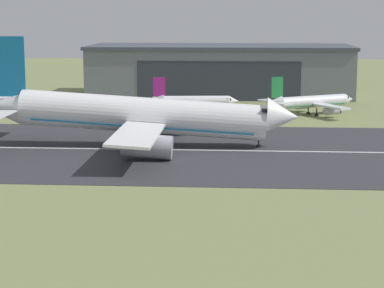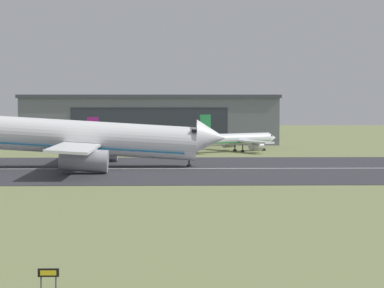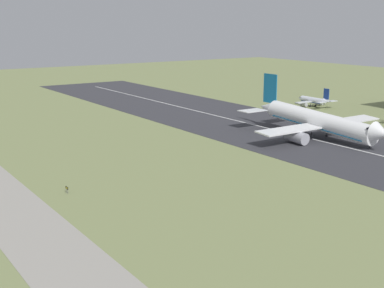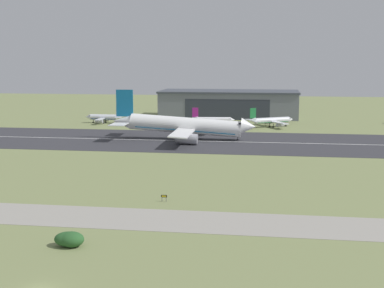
{
  "view_description": "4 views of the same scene",
  "coord_description": "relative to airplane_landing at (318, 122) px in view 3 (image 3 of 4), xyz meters",
  "views": [
    {
      "loc": [
        15.42,
        8.77,
        21.93
      ],
      "look_at": [
        9.64,
        87.64,
        7.94
      ],
      "focal_mm": 70.0,
      "sensor_mm": 36.0,
      "label": 1
    },
    {
      "loc": [
        14.97,
        0.08,
        11.35
      ],
      "look_at": [
        17.08,
        89.9,
        6.29
      ],
      "focal_mm": 70.0,
      "sensor_mm": 36.0,
      "label": 2
    },
    {
      "loc": [
        111.44,
        6.42,
        35.47
      ],
      "look_at": [
        7.37,
        76.23,
        6.55
      ],
      "focal_mm": 50.0,
      "sensor_mm": 36.0,
      "label": 3
    },
    {
      "loc": [
        28.58,
        -60.9,
        29.32
      ],
      "look_at": [
        7.32,
        85.33,
        5.58
      ],
      "focal_mm": 50.0,
      "sensor_mm": 36.0,
      "label": 4
    }
  ],
  "objects": [
    {
      "name": "ground_plane",
      "position": [
        1.89,
        -66.33,
        -5.05
      ],
      "size": [
        603.4,
        603.4,
        0.0
      ],
      "primitive_type": "plane",
      "color": "#7A8451"
    },
    {
      "name": "runway_centreline",
      "position": [
        1.89,
        -3.08,
        -4.98
      ],
      "size": [
        327.06,
        0.7,
        0.01
      ],
      "primitive_type": "cube",
      "color": "silver",
      "rests_on": "runway_strip"
    },
    {
      "name": "airplane_parked_centre",
      "position": [
        -44.12,
        44.3,
        -2.43
      ],
      "size": [
        18.16,
        18.1,
        8.42
      ],
      "color": "silver",
      "rests_on": "ground_plane"
    },
    {
      "name": "runway_strip",
      "position": [
        1.89,
        -3.08,
        -5.02
      ],
      "size": [
        363.4,
        51.2,
        0.06
      ],
      "primitive_type": "cube",
      "color": "#333338",
      "rests_on": "ground_plane"
    },
    {
      "name": "airplane_landing",
      "position": [
        0.0,
        0.0,
        0.0
      ],
      "size": [
        52.9,
        48.83,
        18.01
      ],
      "color": "white",
      "rests_on": "ground_plane"
    },
    {
      "name": "runway_sign",
      "position": [
        9.32,
        -85.18,
        -4.02
      ],
      "size": [
        1.26,
        0.13,
        1.41
      ],
      "color": "#4C4C51",
      "rests_on": "ground_plane"
    }
  ]
}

